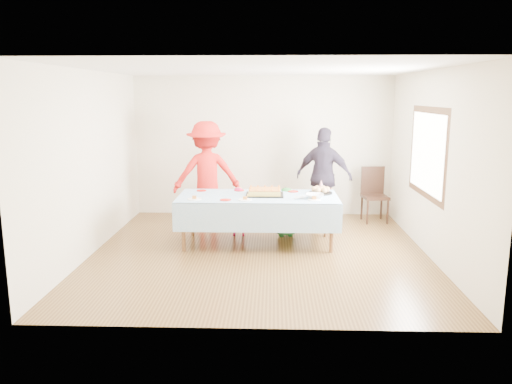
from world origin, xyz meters
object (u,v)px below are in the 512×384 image
party_table (258,199)px  dining_chair (374,191)px  adult_left (207,174)px  birthday_cake (265,192)px

party_table → dining_chair: bearing=36.1°
dining_chair → adult_left: 3.13m
party_table → dining_chair: (2.13, 1.55, -0.16)m
party_table → adult_left: bearing=129.3°
birthday_cake → adult_left: 1.56m
dining_chair → adult_left: bearing=-179.1°
dining_chair → adult_left: adult_left is taller
party_table → birthday_cake: (0.10, 0.04, 0.10)m
birthday_cake → adult_left: size_ratio=0.31×
dining_chair → party_table: bearing=-150.0°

